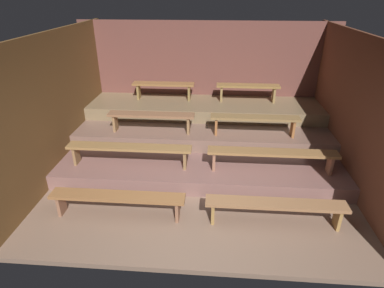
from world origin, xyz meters
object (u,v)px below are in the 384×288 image
(bench_floor_right, at_px, (276,206))
(bench_upper_right, at_px, (248,88))
(bench_middle_right, at_px, (255,120))
(bench_upper_left, at_px, (163,86))
(bench_floor_left, at_px, (118,198))
(bench_middle_left, at_px, (151,117))
(bench_lower_left, at_px, (129,149))
(bench_lower_right, at_px, (272,154))

(bench_floor_right, distance_m, bench_upper_right, 3.52)
(bench_middle_right, xyz_separation_m, bench_upper_left, (-2.07, 1.32, 0.28))
(bench_floor_left, xyz_separation_m, bench_middle_left, (0.16, 2.09, 0.56))
(bench_lower_left, relative_size, bench_middle_left, 1.29)
(bench_middle_left, relative_size, bench_upper_left, 1.21)
(bench_floor_left, distance_m, bench_lower_right, 2.78)
(bench_lower_left, relative_size, bench_lower_right, 1.00)
(bench_floor_right, height_order, bench_middle_left, bench_middle_left)
(bench_upper_right, bearing_deg, bench_upper_left, 180.00)
(bench_floor_left, bearing_deg, bench_middle_right, 42.39)
(bench_floor_right, relative_size, bench_upper_right, 1.44)
(bench_middle_left, distance_m, bench_upper_left, 1.35)
(bench_lower_left, distance_m, bench_upper_right, 3.29)
(bench_middle_right, bearing_deg, bench_lower_left, -158.11)
(bench_middle_right, bearing_deg, bench_upper_right, 92.48)
(bench_middle_left, distance_m, bench_middle_right, 2.13)
(bench_floor_right, bearing_deg, bench_middle_right, 94.28)
(bench_floor_left, xyz_separation_m, bench_middle_right, (2.29, 2.09, 0.56))
(bench_lower_left, xyz_separation_m, bench_upper_right, (2.31, 2.28, 0.55))
(bench_floor_left, height_order, bench_upper_left, bench_upper_left)
(bench_middle_left, xyz_separation_m, bench_upper_right, (2.07, 1.32, 0.28))
(bench_lower_left, relative_size, bench_upper_right, 1.57)
(bench_lower_left, height_order, bench_lower_right, same)
(bench_lower_left, xyz_separation_m, bench_middle_right, (2.37, 0.95, 0.27))
(bench_upper_left, distance_m, bench_upper_right, 2.02)
(bench_middle_right, height_order, bench_upper_right, bench_upper_right)
(bench_floor_left, bearing_deg, bench_middle_left, 85.72)
(bench_floor_left, height_order, bench_middle_right, bench_middle_right)
(bench_lower_left, distance_m, bench_lower_right, 2.61)
(bench_middle_right, relative_size, bench_upper_right, 1.21)
(bench_floor_right, bearing_deg, bench_lower_left, 155.80)
(bench_lower_right, bearing_deg, bench_upper_left, 135.46)
(bench_lower_left, distance_m, bench_upper_left, 2.36)
(bench_middle_left, bearing_deg, bench_middle_right, 0.00)
(bench_lower_left, xyz_separation_m, bench_lower_right, (2.61, 0.00, 0.00))
(bench_lower_right, bearing_deg, bench_upper_right, 97.44)
(bench_lower_left, bearing_deg, bench_lower_right, 0.00)
(bench_middle_left, relative_size, bench_upper_right, 1.21)
(bench_upper_left, xyz_separation_m, bench_upper_right, (2.02, 0.00, 0.00))
(bench_floor_right, height_order, bench_upper_right, bench_upper_right)
(bench_floor_left, distance_m, bench_floor_right, 2.44)
(bench_middle_right, bearing_deg, bench_floor_left, -137.61)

